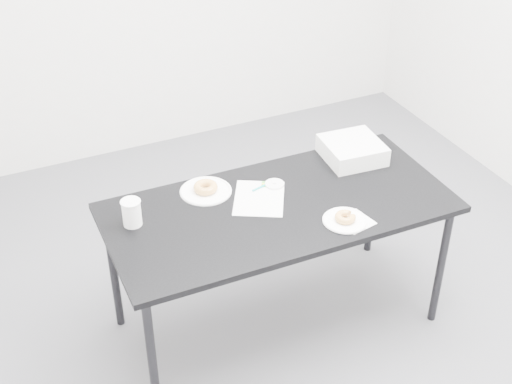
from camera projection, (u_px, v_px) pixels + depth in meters
name	position (u px, v px, depth m)	size (l,w,h in m)	color
floor	(271.00, 318.00, 3.71)	(4.00, 4.00, 0.00)	#47464B
table	(279.00, 215.00, 3.32)	(1.61, 0.77, 0.73)	black
scorecard	(259.00, 198.00, 3.33)	(0.23, 0.29, 0.00)	white
logo_patch	(266.00, 184.00, 3.42)	(0.05, 0.05, 0.00)	green
pen	(264.00, 186.00, 3.41)	(0.01, 0.01, 0.13)	#0D9494
napkin	(355.00, 221.00, 3.18)	(0.14, 0.14, 0.00)	white
plate_near	(345.00, 220.00, 3.18)	(0.20, 0.20, 0.01)	white
donut_near	(345.00, 217.00, 3.17)	(0.09, 0.09, 0.03)	#C5793E
plate_far	(206.00, 191.00, 3.37)	(0.25, 0.25, 0.01)	white
donut_far	(206.00, 187.00, 3.36)	(0.12, 0.12, 0.04)	#C5793E
coffee_cup	(132.00, 213.00, 3.13)	(0.08, 0.08, 0.13)	white
cup_lid	(275.00, 184.00, 3.42)	(0.09, 0.09, 0.01)	silver
bakery_box	(352.00, 150.00, 3.60)	(0.28, 0.28, 0.09)	silver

